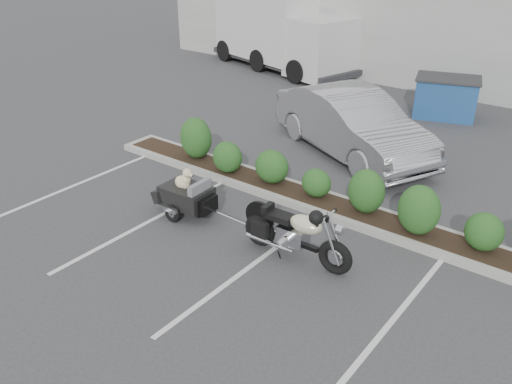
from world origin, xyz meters
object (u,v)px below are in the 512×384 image
Objects in this scene: motorcycle at (295,234)px; delivery_truck at (282,31)px; dumpster at (446,97)px; sedan at (352,123)px; pet_trailer at (186,195)px.

delivery_truck reaches higher than motorcycle.
dumpster is 0.31× the size of delivery_truck.
sedan is 0.70× the size of delivery_truck.
delivery_truck is at bearing 124.13° from motorcycle.
delivery_truck is (-6.87, 6.57, 0.69)m from sedan.
pet_trailer is at bearing 177.66° from motorcycle.
sedan is at bearing 105.87° from motorcycle.
delivery_truck is (-5.73, 11.69, 1.09)m from pet_trailer.
delivery_truck reaches higher than pet_trailer.
dumpster is (-0.76, 9.68, 0.12)m from motorcycle.
motorcycle is 5.41m from sedan.
pet_trailer is at bearing -119.51° from dumpster.
motorcycle reaches higher than dumpster.
motorcycle is at bearing -103.19° from dumpster.
delivery_truck is at bearing 114.22° from pet_trailer.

